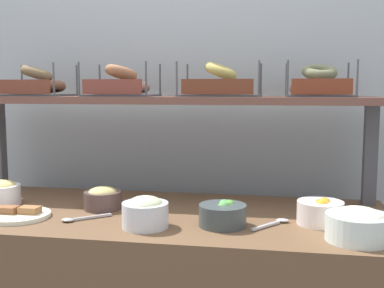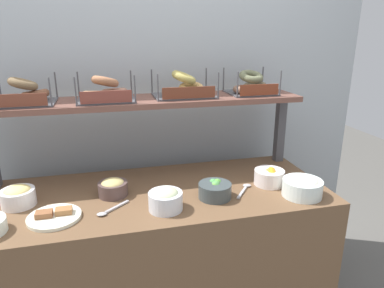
{
  "view_description": "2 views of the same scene",
  "coord_description": "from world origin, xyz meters",
  "px_view_note": "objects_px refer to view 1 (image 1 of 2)",
  "views": [
    {
      "loc": [
        0.44,
        -1.68,
        1.31
      ],
      "look_at": [
        0.12,
        0.09,
        1.1
      ],
      "focal_mm": 44.21,
      "sensor_mm": 36.0,
      "label": 1
    },
    {
      "loc": [
        -0.22,
        -1.6,
        1.62
      ],
      "look_at": [
        0.19,
        0.01,
        1.09
      ],
      "focal_mm": 32.67,
      "sensor_mm": 36.0,
      "label": 2
    }
  ],
  "objects_px": {
    "bowl_veggie_mix": "(223,214)",
    "bowl_cream_cheese": "(358,224)",
    "bagel_basket_cinnamon_raisin": "(36,85)",
    "bagel_basket_sesame": "(220,85)",
    "bowl_hummus": "(103,198)",
    "serving_plate_white": "(18,214)",
    "bowl_scallion_spread": "(145,212)",
    "bagel_basket_everything": "(121,85)",
    "bowl_fruit_salad": "(320,212)",
    "bagel_basket_poppy": "(319,85)",
    "serving_spoon_by_edge": "(79,219)",
    "bowl_egg_salad": "(1,192)",
    "serving_spoon_near_plate": "(275,223)"
  },
  "relations": [
    {
      "from": "bowl_egg_salad",
      "to": "bagel_basket_cinnamon_raisin",
      "type": "distance_m",
      "value": 0.5
    },
    {
      "from": "bowl_cream_cheese",
      "to": "serving_spoon_by_edge",
      "type": "bearing_deg",
      "value": 176.25
    },
    {
      "from": "bagel_basket_sesame",
      "to": "bagel_basket_poppy",
      "type": "xyz_separation_m",
      "value": [
        0.4,
        -0.0,
        -0.0
      ]
    },
    {
      "from": "bowl_veggie_mix",
      "to": "bagel_basket_sesame",
      "type": "relative_size",
      "value": 0.48
    },
    {
      "from": "bowl_hummus",
      "to": "serving_spoon_near_plate",
      "type": "distance_m",
      "value": 0.66
    },
    {
      "from": "serving_spoon_by_edge",
      "to": "bowl_scallion_spread",
      "type": "bearing_deg",
      "value": -8.21
    },
    {
      "from": "bowl_veggie_mix",
      "to": "serving_spoon_by_edge",
      "type": "relative_size",
      "value": 1.08
    },
    {
      "from": "bowl_fruit_salad",
      "to": "serving_spoon_near_plate",
      "type": "bearing_deg",
      "value": -167.26
    },
    {
      "from": "bowl_egg_salad",
      "to": "serving_spoon_by_edge",
      "type": "bearing_deg",
      "value": -22.52
    },
    {
      "from": "bagel_basket_everything",
      "to": "bowl_egg_salad",
      "type": "bearing_deg",
      "value": -150.81
    },
    {
      "from": "bowl_veggie_mix",
      "to": "bagel_basket_sesame",
      "type": "bearing_deg",
      "value": 98.55
    },
    {
      "from": "bowl_hummus",
      "to": "serving_plate_white",
      "type": "height_order",
      "value": "bowl_hummus"
    },
    {
      "from": "bagel_basket_poppy",
      "to": "bagel_basket_sesame",
      "type": "bearing_deg",
      "value": 179.81
    },
    {
      "from": "bowl_egg_salad",
      "to": "bagel_basket_sesame",
      "type": "distance_m",
      "value": 0.99
    },
    {
      "from": "bowl_fruit_salad",
      "to": "bagel_basket_sesame",
      "type": "bearing_deg",
      "value": 139.75
    },
    {
      "from": "bowl_scallion_spread",
      "to": "bowl_veggie_mix",
      "type": "relative_size",
      "value": 0.97
    },
    {
      "from": "bowl_hummus",
      "to": "bagel_basket_poppy",
      "type": "relative_size",
      "value": 0.55
    },
    {
      "from": "bowl_veggie_mix",
      "to": "bowl_egg_salad",
      "type": "height_order",
      "value": "bowl_egg_salad"
    },
    {
      "from": "bagel_basket_everything",
      "to": "bagel_basket_cinnamon_raisin",
      "type": "bearing_deg",
      "value": 178.56
    },
    {
      "from": "bowl_veggie_mix",
      "to": "serving_spoon_by_edge",
      "type": "distance_m",
      "value": 0.51
    },
    {
      "from": "bowl_veggie_mix",
      "to": "bowl_hummus",
      "type": "relative_size",
      "value": 1.12
    },
    {
      "from": "serving_plate_white",
      "to": "serving_spoon_near_plate",
      "type": "distance_m",
      "value": 0.92
    },
    {
      "from": "serving_plate_white",
      "to": "bagel_basket_cinnamon_raisin",
      "type": "xyz_separation_m",
      "value": [
        -0.14,
        0.42,
        0.47
      ]
    },
    {
      "from": "bowl_cream_cheese",
      "to": "bagel_basket_everything",
      "type": "distance_m",
      "value": 1.1
    },
    {
      "from": "bagel_basket_poppy",
      "to": "bowl_hummus",
      "type": "bearing_deg",
      "value": -162.24
    },
    {
      "from": "bowl_fruit_salad",
      "to": "bagel_basket_poppy",
      "type": "height_order",
      "value": "bagel_basket_poppy"
    },
    {
      "from": "bowl_scallion_spread",
      "to": "bowl_cream_cheese",
      "type": "xyz_separation_m",
      "value": [
        0.68,
        -0.02,
        -0.0
      ]
    },
    {
      "from": "bowl_scallion_spread",
      "to": "bagel_basket_sesame",
      "type": "relative_size",
      "value": 0.47
    },
    {
      "from": "bowl_egg_salad",
      "to": "bagel_basket_poppy",
      "type": "height_order",
      "value": "bagel_basket_poppy"
    },
    {
      "from": "bowl_fruit_salad",
      "to": "serving_spoon_by_edge",
      "type": "distance_m",
      "value": 0.84
    },
    {
      "from": "bagel_basket_cinnamon_raisin",
      "to": "serving_spoon_near_plate",
      "type": "bearing_deg",
      "value": -18.38
    },
    {
      "from": "bagel_basket_poppy",
      "to": "bowl_cream_cheese",
      "type": "bearing_deg",
      "value": -79.95
    },
    {
      "from": "bowl_veggie_mix",
      "to": "serving_plate_white",
      "type": "relative_size",
      "value": 0.71
    },
    {
      "from": "serving_spoon_by_edge",
      "to": "bagel_basket_sesame",
      "type": "distance_m",
      "value": 0.78
    },
    {
      "from": "bowl_veggie_mix",
      "to": "serving_spoon_near_plate",
      "type": "relative_size",
      "value": 1.11
    },
    {
      "from": "bowl_veggie_mix",
      "to": "bagel_basket_poppy",
      "type": "xyz_separation_m",
      "value": [
        0.34,
        0.4,
        0.44
      ]
    },
    {
      "from": "bowl_hummus",
      "to": "serving_spoon_by_edge",
      "type": "distance_m",
      "value": 0.17
    },
    {
      "from": "bowl_scallion_spread",
      "to": "bowl_egg_salad",
      "type": "height_order",
      "value": "bowl_scallion_spread"
    },
    {
      "from": "bowl_veggie_mix",
      "to": "bowl_cream_cheese",
      "type": "relative_size",
      "value": 0.83
    },
    {
      "from": "bagel_basket_sesame",
      "to": "bowl_veggie_mix",
      "type": "bearing_deg",
      "value": -81.45
    },
    {
      "from": "bagel_basket_poppy",
      "to": "bowl_fruit_salad",
      "type": "bearing_deg",
      "value": -91.51
    },
    {
      "from": "bowl_scallion_spread",
      "to": "bowl_veggie_mix",
      "type": "bearing_deg",
      "value": 13.69
    },
    {
      "from": "bowl_egg_salad",
      "to": "bagel_basket_poppy",
      "type": "xyz_separation_m",
      "value": [
        1.25,
        0.26,
        0.43
      ]
    },
    {
      "from": "bowl_cream_cheese",
      "to": "serving_plate_white",
      "type": "distance_m",
      "value": 1.16
    },
    {
      "from": "bowl_fruit_salad",
      "to": "serving_spoon_near_plate",
      "type": "xyz_separation_m",
      "value": [
        -0.15,
        -0.03,
        -0.04
      ]
    },
    {
      "from": "serving_spoon_near_plate",
      "to": "bagel_basket_cinnamon_raisin",
      "type": "xyz_separation_m",
      "value": [
        -1.05,
        0.35,
        0.47
      ]
    },
    {
      "from": "bagel_basket_cinnamon_raisin",
      "to": "bagel_basket_sesame",
      "type": "relative_size",
      "value": 0.86
    },
    {
      "from": "bagel_basket_sesame",
      "to": "bagel_basket_poppy",
      "type": "height_order",
      "value": "bagel_basket_sesame"
    },
    {
      "from": "bagel_basket_everything",
      "to": "bowl_fruit_salad",
      "type": "bearing_deg",
      "value": -20.63
    },
    {
      "from": "serving_plate_white",
      "to": "bagel_basket_poppy",
      "type": "relative_size",
      "value": 0.86
    }
  ]
}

